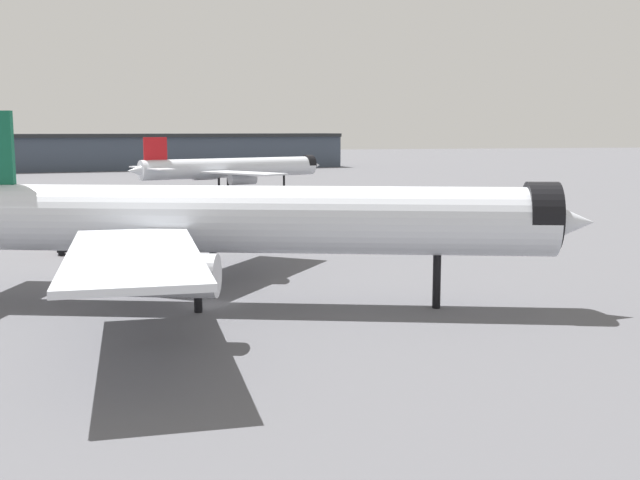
% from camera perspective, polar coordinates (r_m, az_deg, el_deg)
% --- Properties ---
extents(ground, '(900.00, 900.00, 0.00)m').
position_cam_1_polar(ground, '(62.42, -8.03, -4.72)').
color(ground, '#56565B').
extents(airliner_near_gate, '(54.55, 48.56, 15.33)m').
position_cam_1_polar(airliner_near_gate, '(60.95, -6.61, 1.43)').
color(airliner_near_gate, silver).
rests_on(airliner_near_gate, ground).
extents(airliner_far_taxiway, '(45.23, 40.42, 12.23)m').
position_cam_1_polar(airliner_far_taxiway, '(170.08, -6.66, 5.30)').
color(airliner_far_taxiway, silver).
rests_on(airliner_far_taxiway, ground).
extents(terminal_building, '(218.84, 46.62, 24.39)m').
position_cam_1_polar(terminal_building, '(273.05, -21.47, 6.07)').
color(terminal_building, '#3D4756').
rests_on(terminal_building, ground).
extents(service_truck_front, '(3.67, 5.90, 3.00)m').
position_cam_1_polar(service_truck_front, '(90.33, 6.77, 0.33)').
color(service_truck_front, black).
rests_on(service_truck_front, ground).
extents(baggage_tug_wing, '(3.31, 2.09, 1.85)m').
position_cam_1_polar(baggage_tug_wing, '(90.43, -17.81, -0.39)').
color(baggage_tug_wing, black).
rests_on(baggage_tug_wing, ground).
extents(baggage_cart_trailing, '(2.68, 2.35, 1.82)m').
position_cam_1_polar(baggage_cart_trailing, '(93.70, -6.43, 0.24)').
color(baggage_cart_trailing, black).
rests_on(baggage_cart_trailing, ground).
extents(traffic_cone_near_nose, '(0.44, 0.44, 0.55)m').
position_cam_1_polar(traffic_cone_near_nose, '(92.07, -2.02, -0.29)').
color(traffic_cone_near_nose, '#F2600C').
rests_on(traffic_cone_near_nose, ground).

